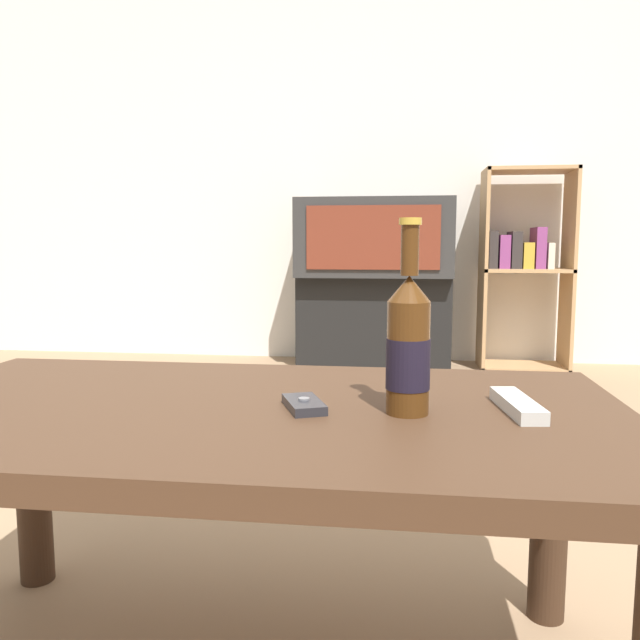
{
  "coord_description": "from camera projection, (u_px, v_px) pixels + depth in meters",
  "views": [
    {
      "loc": [
        0.24,
        -0.93,
        0.72
      ],
      "look_at": [
        0.08,
        0.28,
        0.58
      ],
      "focal_mm": 35.0,
      "sensor_mm": 36.0,
      "label": 1
    }
  ],
  "objects": [
    {
      "name": "back_wall",
      "position": [
        363.0,
        151.0,
        3.85
      ],
      "size": [
        8.0,
        0.05,
        2.6
      ],
      "color": "silver",
      "rests_on": "ground_plane"
    },
    {
      "name": "coffee_table",
      "position": [
        244.0,
        449.0,
        0.98
      ],
      "size": [
        1.18,
        0.64,
        0.48
      ],
      "color": "#422B1C",
      "rests_on": "ground_plane"
    },
    {
      "name": "tv_stand",
      "position": [
        374.0,
        321.0,
        3.7
      ],
      "size": [
        0.88,
        0.38,
        0.54
      ],
      "color": "black",
      "rests_on": "ground_plane"
    },
    {
      "name": "television",
      "position": [
        375.0,
        238.0,
        3.64
      ],
      "size": [
        0.89,
        0.54,
        0.45
      ],
      "color": "#2D2D2D",
      "rests_on": "tv_stand"
    },
    {
      "name": "bookshelf",
      "position": [
        522.0,
        263.0,
        3.6
      ],
      "size": [
        0.5,
        0.3,
        1.15
      ],
      "color": "tan",
      "rests_on": "ground_plane"
    },
    {
      "name": "beer_bottle",
      "position": [
        408.0,
        345.0,
        0.91
      ],
      "size": [
        0.06,
        0.06,
        0.29
      ],
      "color": "#47280F",
      "rests_on": "coffee_table"
    },
    {
      "name": "cell_phone",
      "position": [
        304.0,
        404.0,
        0.94
      ],
      "size": [
        0.08,
        0.11,
        0.02
      ],
      "rotation": [
        0.0,
        0.0,
        0.39
      ],
      "color": "#232328",
      "rests_on": "coffee_table"
    },
    {
      "name": "remote_control",
      "position": [
        517.0,
        405.0,
        0.93
      ],
      "size": [
        0.06,
        0.16,
        0.02
      ],
      "rotation": [
        0.0,
        0.0,
        0.13
      ],
      "color": "beige",
      "rests_on": "coffee_table"
    }
  ]
}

